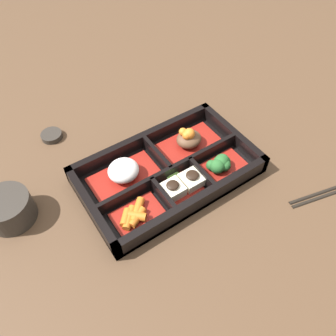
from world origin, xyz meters
The scene contains 11 objects.
ground_plane centered at (0.00, 0.00, 0.00)m, with size 3.00×3.00×0.00m, color #4C3523.
bento_base centered at (0.00, 0.00, 0.01)m, with size 0.34×0.20×0.01m.
bento_rim centered at (0.00, 0.00, 0.02)m, with size 0.34×0.20×0.04m.
bowl_rice centered at (-0.08, 0.04, 0.03)m, with size 0.13×0.08×0.04m.
bowl_stew centered at (0.08, 0.04, 0.03)m, with size 0.13×0.08×0.05m.
bowl_carrots centered at (-0.10, -0.05, 0.02)m, with size 0.09×0.05×0.02m.
bowl_tofu centered at (0.00, -0.05, 0.02)m, with size 0.08×0.05×0.03m.
bowl_greens centered at (0.09, -0.05, 0.03)m, with size 0.09×0.05×0.03m.
bowl_pickles centered at (0.00, -0.01, 0.02)m, with size 0.04×0.03×0.01m.
tea_cup centered at (-0.28, 0.08, 0.03)m, with size 0.08×0.08×0.05m.
sauce_dish centered at (-0.15, 0.23, 0.01)m, with size 0.05×0.05×0.01m.
Camera 1 is at (-0.22, -0.33, 0.51)m, focal length 35.00 mm.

